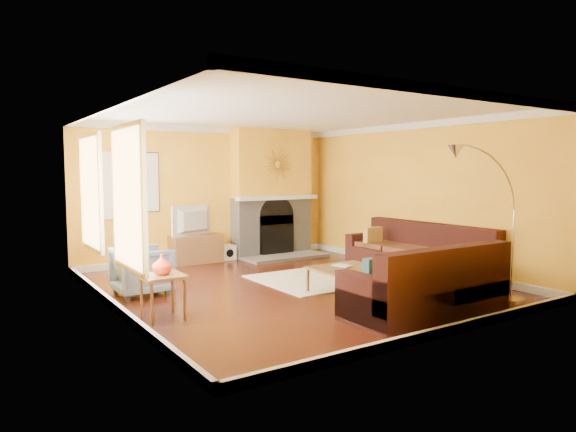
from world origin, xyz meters
TOP-DOWN VIEW (x-y plane):
  - floor at (0.00, 0.00)m, footprint 5.50×6.00m
  - ceiling at (0.00, 0.00)m, footprint 5.50×6.00m
  - wall_back at (0.00, 3.01)m, footprint 5.50×0.02m
  - wall_front at (0.00, -3.01)m, footprint 5.50×0.02m
  - wall_left at (-2.76, 0.00)m, footprint 0.02×6.00m
  - wall_right at (2.76, 0.00)m, footprint 0.02×6.00m
  - baseboard at (0.00, 0.00)m, footprint 5.50×6.00m
  - crown_molding at (0.00, 0.00)m, footprint 5.50×6.00m
  - window_left_near at (-2.72, 1.30)m, footprint 0.06×1.22m
  - window_left_far at (-2.72, -0.60)m, footprint 0.06×1.22m
  - window_back at (-1.90, 2.96)m, footprint 0.82×0.06m
  - wall_art at (-1.25, 2.97)m, footprint 0.34×0.04m
  - fireplace at (1.35, 2.80)m, footprint 1.80×0.40m
  - mantel at (1.35, 2.56)m, footprint 1.92×0.22m
  - hearth at (1.35, 2.25)m, footprint 1.80×0.70m
  - sunburst at (1.35, 2.57)m, footprint 0.70×0.04m
  - rug at (0.89, 0.20)m, footprint 2.40×1.80m
  - sectional_sofa at (1.09, -0.89)m, footprint 3.33×3.63m
  - coffee_table at (0.43, -0.90)m, footprint 1.00×1.00m
  - media_console at (-0.43, 2.77)m, footprint 1.00×0.45m
  - tv at (-0.43, 2.77)m, footprint 1.01×0.48m
  - subwoofer at (0.25, 2.79)m, footprint 0.30×0.30m
  - armchair at (-2.14, 0.76)m, footprint 0.78×0.76m
  - side_table at (-2.32, -0.61)m, footprint 0.50×0.50m
  - vase at (-2.32, -0.61)m, footprint 0.24×0.24m
  - book at (0.28, -0.80)m, footprint 0.26×0.31m
  - arc_lamp at (1.41, -2.49)m, footprint 1.35×0.36m

SIDE VIEW (x-z plane):
  - floor at x=0.00m, z-range -0.02..0.00m
  - rug at x=0.89m, z-range 0.00..0.02m
  - hearth at x=1.35m, z-range 0.00..0.06m
  - baseboard at x=0.00m, z-range 0.00..0.12m
  - subwoofer at x=0.25m, z-range 0.00..0.30m
  - coffee_table at x=0.43m, z-range 0.00..0.40m
  - media_console at x=-0.43m, z-range 0.00..0.55m
  - side_table at x=-2.32m, z-range 0.00..0.55m
  - armchair at x=-2.14m, z-range 0.00..0.71m
  - book at x=0.28m, z-range 0.40..0.42m
  - sectional_sofa at x=1.09m, z-range 0.00..0.90m
  - vase at x=-2.32m, z-range 0.55..0.80m
  - tv at x=-0.43m, z-range 0.55..1.14m
  - arc_lamp at x=1.41m, z-range 0.00..2.12m
  - mantel at x=1.35m, z-range 1.21..1.29m
  - wall_back at x=0.00m, z-range 0.00..2.70m
  - wall_front at x=0.00m, z-range 0.00..2.70m
  - wall_left at x=-2.76m, z-range 0.00..2.70m
  - wall_right at x=2.76m, z-range 0.00..2.70m
  - fireplace at x=1.35m, z-range 0.00..2.70m
  - window_left_near at x=-2.72m, z-range 0.64..2.36m
  - window_left_far at x=-2.72m, z-range 0.64..2.36m
  - window_back at x=-1.90m, z-range 0.94..2.16m
  - wall_art at x=-1.25m, z-range 1.03..2.17m
  - sunburst at x=1.35m, z-range 1.60..2.30m
  - crown_molding at x=0.00m, z-range 2.58..2.70m
  - ceiling at x=0.00m, z-range 2.70..2.72m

